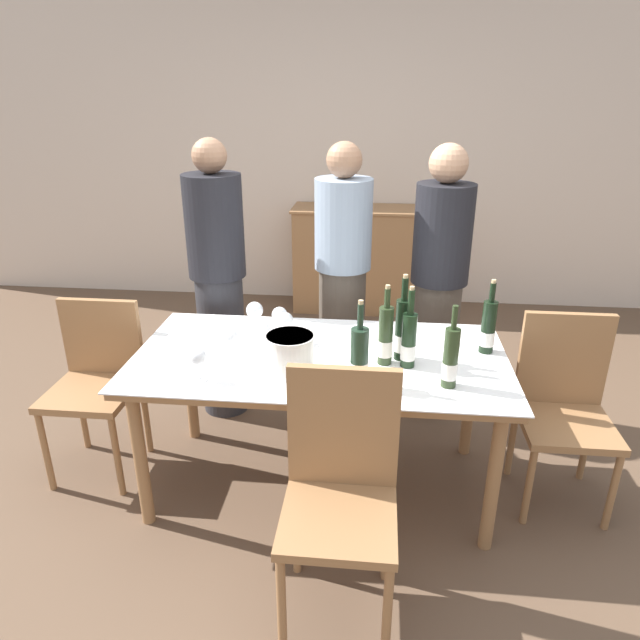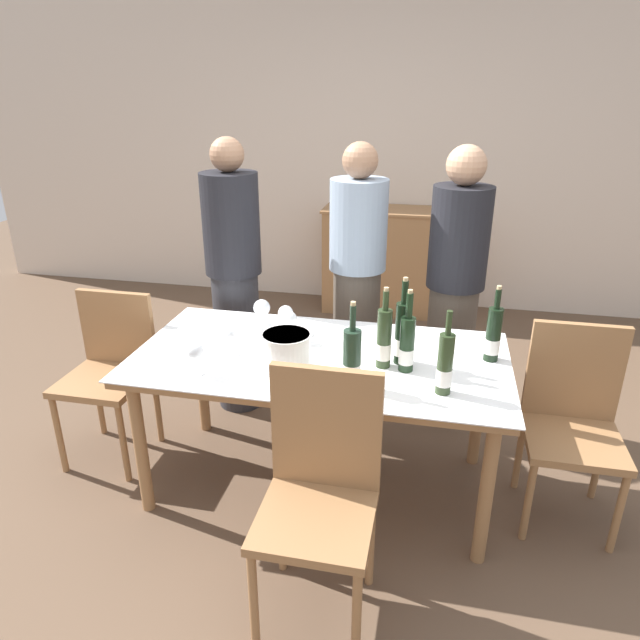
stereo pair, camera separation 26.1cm
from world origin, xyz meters
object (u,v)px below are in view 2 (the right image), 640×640
at_px(person_guest_right, 454,291).
at_px(wine_bottle_5, 384,340).
at_px(ice_bucket, 287,351).
at_px(wine_bottle_3, 352,360).
at_px(wine_bottle_1, 493,335).
at_px(wine_bottle_0, 402,334).
at_px(wine_bottle_2, 445,365).
at_px(wine_glass_2, 232,335).
at_px(wine_glass_3, 195,352).
at_px(chair_near_front, 321,482).
at_px(dining_table, 320,369).
at_px(wine_glass_4, 262,308).
at_px(chair_left_end, 111,363).
at_px(chair_right_end, 573,413).
at_px(sideboard_cabinet, 390,261).
at_px(wine_glass_0, 289,320).
at_px(wine_glass_1, 264,329).
at_px(person_guest_left, 357,285).
at_px(person_host, 235,281).
at_px(wine_glass_5, 286,314).
at_px(wine_bottle_4, 407,344).

bearing_deg(person_guest_right, wine_bottle_5, -109.82).
bearing_deg(ice_bucket, wine_bottle_3, -16.83).
distance_m(ice_bucket, wine_bottle_1, 0.94).
bearing_deg(wine_bottle_1, wine_bottle_0, -164.29).
height_order(wine_bottle_2, wine_glass_2, wine_bottle_2).
bearing_deg(wine_glass_3, person_guest_right, 45.35).
bearing_deg(chair_near_front, dining_table, 102.32).
xyz_separation_m(dining_table, wine_glass_4, (-0.36, 0.25, 0.18)).
bearing_deg(dining_table, chair_left_end, 176.01).
distance_m(dining_table, chair_right_end, 1.18).
relative_size(sideboard_cabinet, wine_glass_0, 7.67).
xyz_separation_m(ice_bucket, wine_glass_2, (-0.29, 0.09, 0.01)).
distance_m(wine_bottle_0, chair_near_front, 0.79).
distance_m(wine_bottle_0, wine_glass_0, 0.58).
relative_size(wine_bottle_2, chair_near_front, 0.37).
height_order(ice_bucket, wine_bottle_1, wine_bottle_1).
xyz_separation_m(wine_bottle_1, wine_glass_1, (-1.05, -0.12, -0.01)).
relative_size(dining_table, person_guest_left, 1.07).
bearing_deg(person_host, sideboard_cabinet, 67.64).
height_order(wine_bottle_5, wine_glass_3, wine_bottle_5).
height_order(wine_glass_1, wine_glass_5, wine_glass_1).
distance_m(dining_table, wine_bottle_4, 0.45).
bearing_deg(wine_glass_2, chair_right_end, 6.10).
distance_m(wine_bottle_0, wine_glass_3, 0.92).
bearing_deg(wine_glass_2, wine_glass_3, -111.75).
bearing_deg(ice_bucket, sideboard_cabinet, 85.68).
relative_size(wine_bottle_3, person_guest_right, 0.23).
relative_size(wine_bottle_3, wine_bottle_4, 1.01).
height_order(sideboard_cabinet, chair_right_end, sideboard_cabinet).
bearing_deg(wine_glass_0, person_guest_right, 40.77).
bearing_deg(person_host, wine_bottle_2, -36.89).
xyz_separation_m(wine_glass_3, chair_near_front, (0.64, -0.38, -0.29)).
bearing_deg(wine_bottle_4, wine_bottle_0, 109.64).
distance_m(wine_bottle_3, wine_glass_0, 0.55).
distance_m(wine_glass_5, chair_left_end, 1.00).
bearing_deg(person_guest_right, wine_bottle_3, -111.23).
height_order(wine_glass_2, wine_glass_5, wine_glass_2).
relative_size(dining_table, wine_glass_3, 11.83).
bearing_deg(person_host, wine_glass_5, -45.91).
xyz_separation_m(ice_bucket, wine_bottle_5, (0.41, 0.13, 0.04)).
height_order(chair_right_end, person_guest_left, person_guest_left).
xyz_separation_m(sideboard_cabinet, wine_glass_0, (-0.28, -2.43, 0.38)).
bearing_deg(wine_glass_1, wine_glass_3, -125.55).
height_order(wine_bottle_2, wine_bottle_5, wine_bottle_5).
height_order(wine_glass_3, person_guest_left, person_guest_left).
height_order(wine_bottle_3, wine_bottle_5, wine_bottle_3).
height_order(ice_bucket, chair_near_front, chair_near_front).
distance_m(wine_bottle_0, wine_bottle_4, 0.08).
distance_m(wine_bottle_0, wine_glass_2, 0.78).
height_order(wine_bottle_5, person_host, person_host).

